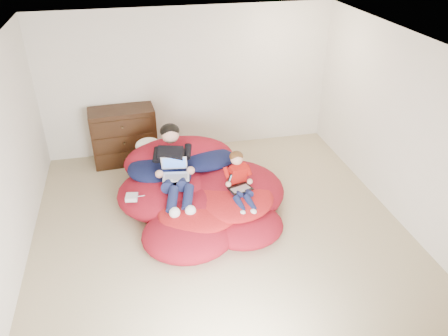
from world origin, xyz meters
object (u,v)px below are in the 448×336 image
dresser (124,136)px  beanbag_pile (200,193)px  younger_boy (239,179)px  older_boy (174,163)px  laptop_white (175,171)px  laptop_black (239,183)px

dresser → beanbag_pile: 1.98m
younger_boy → older_boy: bearing=151.5°
older_boy → dresser: bearing=113.9°
beanbag_pile → laptop_white: size_ratio=6.07×
beanbag_pile → laptop_black: beanbag_pile is taller
laptop_black → dresser: bearing=127.3°
older_boy → laptop_white: older_boy is taller
laptop_black → beanbag_pile: bearing=148.1°
laptop_white → older_boy: bearing=90.0°
older_boy → laptop_black: bearing=-28.5°
laptop_black → older_boy: bearing=151.5°
older_boy → younger_boy: size_ratio=1.65×
dresser → older_boy: (0.68, -1.54, 0.24)m
dresser → laptop_white: dresser is taller
dresser → laptop_white: 1.78m
dresser → laptop_black: dresser is taller
dresser → younger_boy: dresser is taller
younger_boy → laptop_black: (0.00, -0.00, -0.06)m
dresser → beanbag_pile: size_ratio=0.45×
beanbag_pile → younger_boy: younger_boy is taller
dresser → laptop_white: (0.68, -1.64, 0.17)m
laptop_white → beanbag_pile: bearing=-7.4°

